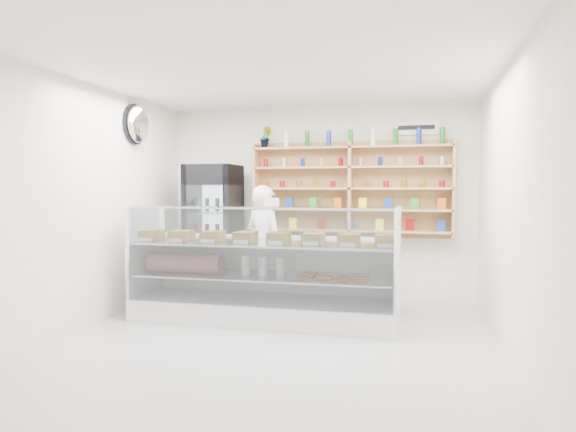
# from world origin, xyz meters

# --- Properties ---
(room) EXTENTS (5.00, 5.00, 5.00)m
(room) POSITION_xyz_m (0.00, 0.00, 1.40)
(room) COLOR #B3B3B9
(room) RESTS_ON ground
(display_counter) EXTENTS (3.20, 0.96, 1.39)m
(display_counter) POSITION_xyz_m (-0.36, 0.95, 0.38)
(display_counter) COLOR white
(display_counter) RESTS_ON floor
(shop_worker) EXTENTS (0.71, 0.61, 1.64)m
(shop_worker) POSITION_xyz_m (-0.57, 1.64, 0.82)
(shop_worker) COLOR silver
(shop_worker) RESTS_ON floor
(drinks_cooler) EXTENTS (0.70, 0.68, 1.94)m
(drinks_cooler) POSITION_xyz_m (-1.42, 1.95, 0.97)
(drinks_cooler) COLOR black
(drinks_cooler) RESTS_ON floor
(wall_shelving) EXTENTS (2.84, 0.28, 1.33)m
(wall_shelving) POSITION_xyz_m (0.50, 2.34, 1.59)
(wall_shelving) COLOR tan
(wall_shelving) RESTS_ON back_wall
(potted_plant) EXTENTS (0.19, 0.17, 0.32)m
(potted_plant) POSITION_xyz_m (-0.75, 2.34, 2.35)
(potted_plant) COLOR #1E6626
(potted_plant) RESTS_ON wall_shelving
(security_mirror) EXTENTS (0.15, 0.50, 0.50)m
(security_mirror) POSITION_xyz_m (-2.17, 1.20, 2.45)
(security_mirror) COLOR silver
(security_mirror) RESTS_ON left_wall
(wall_sign) EXTENTS (0.62, 0.03, 0.20)m
(wall_sign) POSITION_xyz_m (1.40, 2.47, 2.45)
(wall_sign) COLOR white
(wall_sign) RESTS_ON back_wall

